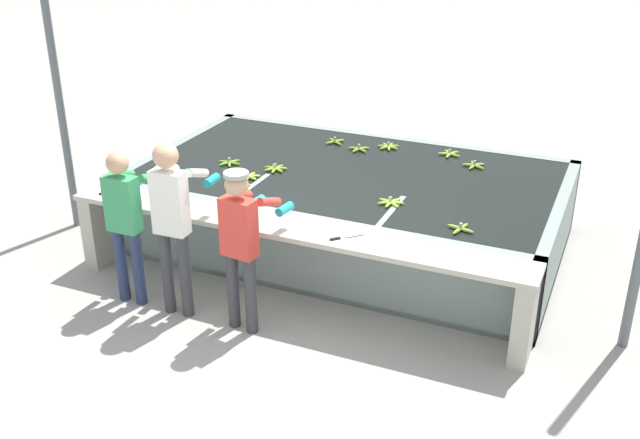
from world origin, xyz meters
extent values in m
plane|color=#A3A099|center=(0.00, 0.00, 0.00)|extent=(80.00, 80.00, 0.00)
cube|color=gray|center=(0.00, 1.83, 0.03)|extent=(4.74, 2.75, 0.06)
cube|color=gray|center=(0.00, 0.51, 0.43)|extent=(4.74, 0.12, 0.86)
cube|color=gray|center=(0.00, 3.14, 0.43)|extent=(4.74, 0.12, 0.86)
cube|color=gray|center=(-2.31, 1.83, 0.43)|extent=(0.12, 2.75, 0.86)
cube|color=gray|center=(2.31, 1.83, 0.43)|extent=(0.12, 2.75, 0.86)
cube|color=black|center=(0.00, 1.83, 0.46)|extent=(4.50, 2.51, 0.80)
cube|color=gray|center=(-0.79, 0.97, 0.43)|extent=(0.06, 0.80, 0.86)
cube|color=gray|center=(0.79, 0.97, 0.43)|extent=(0.06, 0.80, 0.86)
cube|color=#B7B2A3|center=(0.00, 0.23, 0.84)|extent=(4.74, 0.45, 0.05)
cube|color=#B7B2A3|center=(-2.27, 0.23, 0.41)|extent=(0.16, 0.41, 0.81)
cube|color=#B7B2A3|center=(2.27, 0.23, 0.41)|extent=(0.16, 0.41, 0.81)
cylinder|color=navy|center=(-1.56, -0.33, 0.39)|extent=(0.11, 0.11, 0.78)
cylinder|color=navy|center=(-1.36, -0.33, 0.39)|extent=(0.11, 0.11, 0.78)
cube|color=#38995B|center=(-1.46, -0.33, 1.06)|extent=(0.32, 0.17, 0.55)
sphere|color=tan|center=(-1.46, -0.33, 1.47)|extent=(0.21, 0.21, 0.21)
cylinder|color=#38995B|center=(-1.62, -0.08, 1.25)|extent=(0.08, 0.31, 0.18)
cylinder|color=teal|center=(-1.62, 0.17, 1.09)|extent=(0.08, 0.20, 0.08)
cylinder|color=#38995B|center=(-1.30, -0.08, 1.25)|extent=(0.08, 0.31, 0.18)
cylinder|color=teal|center=(-1.30, 0.17, 1.09)|extent=(0.08, 0.20, 0.08)
cylinder|color=#38383D|center=(-1.01, -0.34, 0.43)|extent=(0.11, 0.11, 0.87)
cylinder|color=#38383D|center=(-0.81, -0.33, 0.43)|extent=(0.11, 0.11, 0.87)
cube|color=white|center=(-0.91, -0.33, 1.17)|extent=(0.33, 0.18, 0.61)
sphere|color=tan|center=(-0.91, -0.33, 1.63)|extent=(0.23, 0.23, 0.23)
cylinder|color=white|center=(-1.08, -0.09, 1.40)|extent=(0.09, 0.31, 0.18)
cylinder|color=teal|center=(-1.09, 0.16, 1.23)|extent=(0.09, 0.20, 0.08)
cylinder|color=white|center=(-0.76, -0.08, 1.40)|extent=(0.09, 0.31, 0.18)
cylinder|color=teal|center=(-0.77, 0.17, 1.23)|extent=(0.09, 0.20, 0.08)
cylinder|color=#38383D|center=(-0.30, -0.31, 0.39)|extent=(0.11, 0.11, 0.78)
cylinder|color=#38383D|center=(-0.11, -0.34, 0.39)|extent=(0.11, 0.11, 0.78)
cube|color=#DB3D33|center=(-0.21, -0.33, 1.05)|extent=(0.34, 0.21, 0.55)
sphere|color=tan|center=(-0.21, -0.33, 1.46)|extent=(0.21, 0.21, 0.21)
cylinder|color=#9E9E99|center=(-0.21, -0.33, 1.56)|extent=(0.22, 0.22, 0.04)
cylinder|color=#DB3D33|center=(-0.33, -0.06, 1.24)|extent=(0.12, 0.32, 0.18)
cylinder|color=#1EA3AD|center=(-0.30, 0.19, 1.08)|extent=(0.11, 0.21, 0.08)
cylinder|color=#DB3D33|center=(-0.02, -0.10, 1.24)|extent=(0.12, 0.32, 0.18)
cylinder|color=#1EA3AD|center=(0.02, 0.15, 1.08)|extent=(0.11, 0.21, 0.08)
ellipsoid|color=#9EC642|center=(0.75, 1.18, 0.88)|extent=(0.11, 0.17, 0.04)
ellipsoid|color=#9EC642|center=(0.70, 1.18, 0.88)|extent=(0.10, 0.17, 0.04)
ellipsoid|color=#9EC642|center=(0.67, 1.15, 0.88)|extent=(0.17, 0.08, 0.04)
ellipsoid|color=#9EC642|center=(0.68, 1.10, 0.88)|extent=(0.16, 0.13, 0.04)
ellipsoid|color=#9EC642|center=(0.72, 1.08, 0.88)|extent=(0.04, 0.17, 0.04)
ellipsoid|color=#9EC642|center=(0.77, 1.10, 0.88)|extent=(0.15, 0.14, 0.04)
ellipsoid|color=#9EC642|center=(0.78, 1.14, 0.88)|extent=(0.17, 0.07, 0.04)
cylinder|color=tan|center=(0.73, 1.13, 0.91)|extent=(0.03, 0.03, 0.04)
ellipsoid|color=#9EC642|center=(0.87, 2.83, 0.88)|extent=(0.13, 0.16, 0.04)
ellipsoid|color=#9EC642|center=(0.85, 2.77, 0.88)|extent=(0.17, 0.09, 0.04)
ellipsoid|color=#9EC642|center=(0.90, 2.73, 0.88)|extent=(0.04, 0.17, 0.04)
ellipsoid|color=#9EC642|center=(0.95, 2.77, 0.88)|extent=(0.17, 0.09, 0.04)
ellipsoid|color=#9EC642|center=(0.93, 2.83, 0.88)|extent=(0.13, 0.16, 0.04)
cylinder|color=tan|center=(0.90, 2.79, 0.91)|extent=(0.03, 0.03, 0.04)
ellipsoid|color=#7FAD33|center=(-0.10, 2.50, 0.88)|extent=(0.16, 0.12, 0.04)
ellipsoid|color=#7FAD33|center=(-0.11, 2.56, 0.88)|extent=(0.15, 0.14, 0.04)
ellipsoid|color=#7FAD33|center=(-0.17, 2.58, 0.88)|extent=(0.10, 0.17, 0.04)
ellipsoid|color=#7FAD33|center=(-0.20, 2.52, 0.88)|extent=(0.17, 0.05, 0.04)
ellipsoid|color=#7FAD33|center=(-0.16, 2.47, 0.88)|extent=(0.07, 0.17, 0.04)
cylinder|color=tan|center=(-0.15, 2.53, 0.91)|extent=(0.03, 0.03, 0.04)
ellipsoid|color=#93BC3D|center=(-0.90, 0.89, 0.88)|extent=(0.15, 0.14, 0.04)
ellipsoid|color=#93BC3D|center=(-0.91, 0.83, 0.88)|extent=(0.17, 0.12, 0.04)
ellipsoid|color=#93BC3D|center=(-0.85, 0.80, 0.88)|extent=(0.07, 0.17, 0.04)
ellipsoid|color=#93BC3D|center=(-0.81, 0.85, 0.88)|extent=(0.17, 0.05, 0.04)
ellipsoid|color=#93BC3D|center=(-0.84, 0.91, 0.88)|extent=(0.10, 0.17, 0.04)
cylinder|color=tan|center=(-0.86, 0.86, 0.91)|extent=(0.03, 0.03, 0.04)
ellipsoid|color=#7FAD33|center=(-0.76, 1.57, 0.88)|extent=(0.08, 0.17, 0.04)
ellipsoid|color=#7FAD33|center=(-0.81, 1.56, 0.88)|extent=(0.13, 0.16, 0.04)
ellipsoid|color=#7FAD33|center=(-0.83, 1.52, 0.88)|extent=(0.17, 0.04, 0.04)
ellipsoid|color=#7FAD33|center=(-0.81, 1.48, 0.88)|extent=(0.14, 0.15, 0.04)
ellipsoid|color=#7FAD33|center=(-0.77, 1.47, 0.88)|extent=(0.07, 0.17, 0.04)
ellipsoid|color=#7FAD33|center=(-0.73, 1.49, 0.88)|extent=(0.17, 0.11, 0.04)
ellipsoid|color=#7FAD33|center=(-0.73, 1.54, 0.88)|extent=(0.17, 0.10, 0.04)
cylinder|color=tan|center=(-0.78, 1.52, 0.91)|extent=(0.03, 0.03, 0.04)
ellipsoid|color=#9EC642|center=(-0.97, 1.14, 0.88)|extent=(0.12, 0.16, 0.04)
ellipsoid|color=#9EC642|center=(-0.93, 1.13, 0.88)|extent=(0.09, 0.17, 0.04)
ellipsoid|color=#9EC642|center=(-0.89, 1.16, 0.88)|extent=(0.17, 0.09, 0.04)
ellipsoid|color=#9EC642|center=(-0.90, 1.21, 0.88)|extent=(0.16, 0.12, 0.04)
ellipsoid|color=#9EC642|center=(-0.94, 1.24, 0.88)|extent=(0.06, 0.17, 0.04)
ellipsoid|color=#9EC642|center=(-0.98, 1.22, 0.88)|extent=(0.15, 0.15, 0.04)
ellipsoid|color=#9EC642|center=(-1.00, 1.18, 0.88)|extent=(0.17, 0.05, 0.04)
cylinder|color=tan|center=(-0.94, 1.18, 0.91)|extent=(0.03, 0.03, 0.04)
ellipsoid|color=#8CB738|center=(0.10, 2.74, 0.88)|extent=(0.17, 0.06, 0.04)
ellipsoid|color=#8CB738|center=(0.12, 2.70, 0.88)|extent=(0.11, 0.17, 0.04)
ellipsoid|color=#8CB738|center=(0.17, 2.69, 0.88)|extent=(0.10, 0.17, 0.04)
ellipsoid|color=#8CB738|center=(0.20, 2.73, 0.88)|extent=(0.17, 0.08, 0.04)
ellipsoid|color=#8CB738|center=(0.20, 2.78, 0.88)|extent=(0.16, 0.13, 0.04)
ellipsoid|color=#8CB738|center=(0.15, 2.80, 0.88)|extent=(0.05, 0.17, 0.04)
ellipsoid|color=#8CB738|center=(0.11, 2.78, 0.88)|extent=(0.15, 0.14, 0.04)
cylinder|color=tan|center=(0.15, 2.75, 0.91)|extent=(0.03, 0.03, 0.04)
ellipsoid|color=#8CB738|center=(1.24, 2.57, 0.88)|extent=(0.11, 0.17, 0.04)
ellipsoid|color=#8CB738|center=(1.21, 2.51, 0.88)|extent=(0.17, 0.06, 0.04)
ellipsoid|color=#8CB738|center=(1.25, 2.47, 0.88)|extent=(0.06, 0.17, 0.04)
ellipsoid|color=#8CB738|center=(1.31, 2.49, 0.88)|extent=(0.17, 0.11, 0.04)
ellipsoid|color=#8CB738|center=(1.30, 2.56, 0.88)|extent=(0.15, 0.15, 0.04)
cylinder|color=tan|center=(1.26, 2.52, 0.91)|extent=(0.03, 0.03, 0.04)
ellipsoid|color=#7FAD33|center=(-0.55, 2.61, 0.88)|extent=(0.13, 0.16, 0.04)
ellipsoid|color=#7FAD33|center=(-0.47, 2.63, 0.88)|extent=(0.16, 0.13, 0.04)
ellipsoid|color=#7FAD33|center=(-0.49, 2.70, 0.88)|extent=(0.13, 0.16, 0.04)
ellipsoid|color=#7FAD33|center=(-0.56, 2.69, 0.88)|extent=(0.16, 0.13, 0.04)
cylinder|color=tan|center=(-0.52, 2.66, 0.91)|extent=(0.03, 0.03, 0.04)
ellipsoid|color=#75A333|center=(-1.29, 1.48, 0.88)|extent=(0.17, 0.04, 0.04)
ellipsoid|color=#75A333|center=(-1.32, 1.53, 0.88)|extent=(0.12, 0.17, 0.04)
ellipsoid|color=#75A333|center=(-1.38, 1.53, 0.88)|extent=(0.12, 0.17, 0.04)
ellipsoid|color=#75A333|center=(-1.40, 1.48, 0.88)|extent=(0.17, 0.04, 0.04)
ellipsoid|color=#75A333|center=(-1.38, 1.43, 0.88)|extent=(0.12, 0.17, 0.04)
ellipsoid|color=#75A333|center=(-1.32, 1.43, 0.88)|extent=(0.12, 0.17, 0.04)
cylinder|color=tan|center=(-1.35, 1.48, 0.91)|extent=(0.03, 0.03, 0.04)
ellipsoid|color=#8CB738|center=(1.58, 0.79, 0.88)|extent=(0.17, 0.08, 0.04)
ellipsoid|color=#8CB738|center=(1.54, 0.85, 0.88)|extent=(0.08, 0.17, 0.04)
ellipsoid|color=#8CB738|center=(1.47, 0.81, 0.88)|extent=(0.17, 0.08, 0.04)
ellipsoid|color=#8CB738|center=(1.51, 0.75, 0.88)|extent=(0.08, 0.17, 0.04)
cylinder|color=tan|center=(1.53, 0.80, 0.91)|extent=(0.03, 0.03, 0.04)
cube|color=silver|center=(0.67, 0.28, 0.87)|extent=(0.16, 0.17, 0.00)
cube|color=black|center=(0.53, 0.14, 0.87)|extent=(0.09, 0.09, 0.02)
cube|color=silver|center=(-1.96, 0.32, 0.87)|extent=(0.16, 0.17, 0.00)
cube|color=black|center=(-2.10, 0.17, 0.87)|extent=(0.09, 0.09, 0.02)
cylinder|color=slate|center=(-3.19, 0.89, 1.60)|extent=(0.09, 0.09, 3.20)
camera|label=1|loc=(2.85, -5.52, 3.89)|focal=42.00mm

